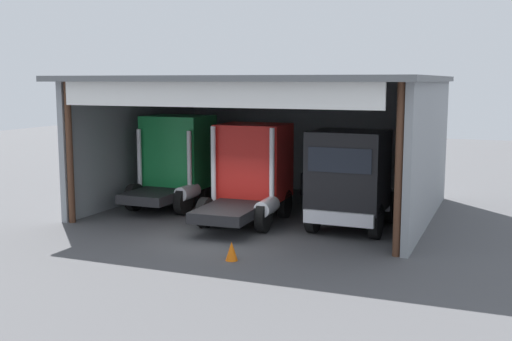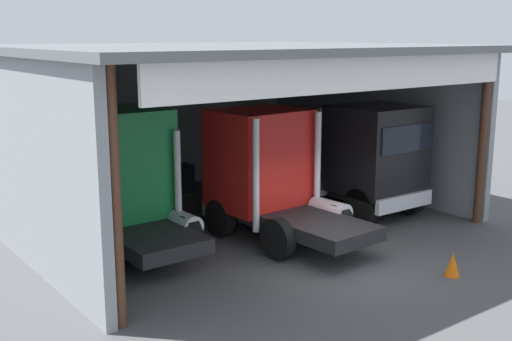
% 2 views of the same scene
% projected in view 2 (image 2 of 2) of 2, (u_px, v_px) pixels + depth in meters
% --- Properties ---
extents(ground_plane, '(80.00, 80.00, 0.00)m').
position_uv_depth(ground_plane, '(342.00, 265.00, 15.73)').
color(ground_plane, '#4C4C4F').
rests_on(ground_plane, ground).
extents(workshop_shed, '(12.85, 11.00, 5.31)m').
position_uv_depth(workshop_shed, '(211.00, 99.00, 19.54)').
color(workshop_shed, gray).
rests_on(workshop_shed, ground).
extents(truck_green_center_left_bay, '(2.68, 4.37, 3.72)m').
position_uv_depth(truck_green_center_left_bay, '(122.00, 179.00, 16.39)').
color(truck_green_center_left_bay, '#197F3D').
rests_on(truck_green_center_left_bay, ground).
extents(truck_red_center_right_bay, '(2.78, 5.14, 3.55)m').
position_uv_depth(truck_red_center_right_bay, '(268.00, 172.00, 17.71)').
color(truck_red_center_right_bay, red).
rests_on(truck_red_center_right_bay, ground).
extents(truck_black_center_bay, '(2.63, 5.20, 3.49)m').
position_uv_depth(truck_black_center_bay, '(367.00, 158.00, 19.77)').
color(truck_black_center_bay, black).
rests_on(truck_black_center_bay, ground).
extents(oil_drum, '(0.58, 0.58, 0.86)m').
position_uv_depth(oil_drum, '(120.00, 189.00, 21.60)').
color(oil_drum, '#B21E19').
rests_on(oil_drum, ground).
extents(tool_cart, '(0.90, 0.60, 1.00)m').
position_uv_depth(tool_cart, '(180.00, 179.00, 22.88)').
color(tool_cart, black).
rests_on(tool_cart, ground).
extents(traffic_cone, '(0.36, 0.36, 0.56)m').
position_uv_depth(traffic_cone, '(453.00, 265.00, 14.94)').
color(traffic_cone, orange).
rests_on(traffic_cone, ground).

